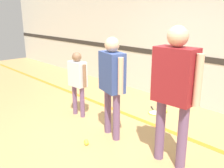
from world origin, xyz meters
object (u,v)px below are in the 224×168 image
object	(u,v)px
person_student_left	(78,77)
tennis_ball_stray_left	(87,143)
tennis_ball_near_instructor	(86,141)
person_student_right	(175,83)
racket_spare_on_floor	(155,112)
person_instructor	(112,77)
tennis_ball_by_spare_racket	(166,111)

from	to	relation	value
person_student_left	tennis_ball_stray_left	bearing A→B (deg)	-33.65
person_student_left	tennis_ball_near_instructor	world-z (taller)	person_student_left
person_student_right	tennis_ball_near_instructor	bearing A→B (deg)	20.68
person_student_right	racket_spare_on_floor	xyz separation A→B (m)	(-1.18, 1.24, -1.10)
person_student_left	tennis_ball_stray_left	size ratio (longest dim) A/B	18.73
person_student_left	racket_spare_on_floor	size ratio (longest dim) A/B	2.71
person_student_right	racket_spare_on_floor	bearing A→B (deg)	-48.99
person_instructor	racket_spare_on_floor	distance (m)	1.60
person_instructor	tennis_ball_by_spare_racket	distance (m)	1.73
person_student_right	tennis_ball_by_spare_racket	world-z (taller)	person_student_right
person_instructor	tennis_ball_near_instructor	size ratio (longest dim) A/B	24.04
person_instructor	tennis_ball_by_spare_racket	size ratio (longest dim) A/B	24.04
person_student_left	racket_spare_on_floor	distance (m)	1.68
racket_spare_on_floor	tennis_ball_stray_left	size ratio (longest dim) A/B	6.90
person_student_left	person_student_right	distance (m)	2.15
tennis_ball_near_instructor	tennis_ball_by_spare_racket	size ratio (longest dim) A/B	1.00
person_student_right	person_student_left	bearing A→B (deg)	-4.51
person_instructor	tennis_ball_stray_left	size ratio (longest dim) A/B	24.04
person_student_left	tennis_ball_near_instructor	bearing A→B (deg)	-33.77
person_instructor	racket_spare_on_floor	xyz separation A→B (m)	(-0.10, 1.27, -0.97)
person_instructor	tennis_ball_by_spare_racket	xyz separation A→B (m)	(0.04, 1.44, -0.95)
person_student_left	tennis_ball_near_instructor	xyz separation A→B (m)	(0.96, -0.57, -0.73)
person_instructor	person_student_right	size ratio (longest dim) A/B	0.89
tennis_ball_by_spare_racket	tennis_ball_near_instructor	bearing A→B (deg)	-93.83
person_instructor	person_student_right	world-z (taller)	person_student_right
tennis_ball_by_spare_racket	tennis_ball_stray_left	bearing A→B (deg)	-92.42
person_student_right	tennis_ball_near_instructor	world-z (taller)	person_student_right
person_student_right	tennis_ball_stray_left	size ratio (longest dim) A/B	27.14
person_student_right	person_instructor	bearing A→B (deg)	-0.85
tennis_ball_by_spare_racket	racket_spare_on_floor	bearing A→B (deg)	-130.02
racket_spare_on_floor	tennis_ball_by_spare_racket	size ratio (longest dim) A/B	6.90
person_instructor	person_student_left	size ratio (longest dim) A/B	1.28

